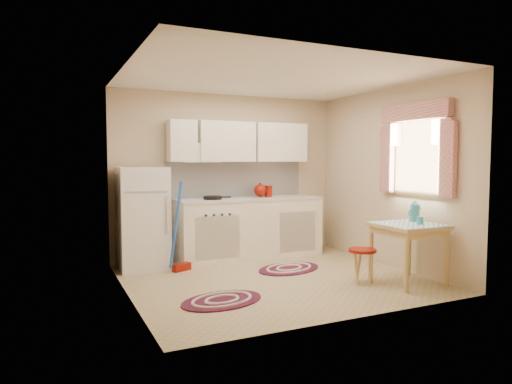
# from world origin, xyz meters

# --- Properties ---
(room_shell) EXTENTS (3.64, 3.60, 2.52)m
(room_shell) POSITION_xyz_m (0.16, 0.24, 1.60)
(room_shell) COLOR tan
(room_shell) RESTS_ON ground
(fridge) EXTENTS (0.65, 0.60, 1.40)m
(fridge) POSITION_xyz_m (-1.40, 1.25, 0.70)
(fridge) COLOR white
(fridge) RESTS_ON ground
(broom) EXTENTS (0.30, 0.22, 1.20)m
(broom) POSITION_xyz_m (-0.95, 0.90, 0.60)
(broom) COLOR blue
(broom) RESTS_ON ground
(base_cabinets) EXTENTS (2.25, 0.60, 0.88)m
(base_cabinets) POSITION_xyz_m (0.23, 1.30, 0.44)
(base_cabinets) COLOR white
(base_cabinets) RESTS_ON ground
(countertop) EXTENTS (2.27, 0.62, 0.04)m
(countertop) POSITION_xyz_m (0.23, 1.30, 0.90)
(countertop) COLOR beige
(countertop) RESTS_ON base_cabinets
(frying_pan) EXTENTS (0.31, 0.31, 0.05)m
(frying_pan) POSITION_xyz_m (-0.38, 1.25, 0.94)
(frying_pan) COLOR black
(frying_pan) RESTS_ON countertop
(red_kettle) EXTENTS (0.23, 0.21, 0.21)m
(red_kettle) POSITION_xyz_m (0.41, 1.30, 1.03)
(red_kettle) COLOR maroon
(red_kettle) RESTS_ON countertop
(red_canister) EXTENTS (0.12, 0.12, 0.16)m
(red_canister) POSITION_xyz_m (0.55, 1.30, 1.00)
(red_canister) COLOR maroon
(red_canister) RESTS_ON countertop
(table) EXTENTS (0.72, 0.72, 0.72)m
(table) POSITION_xyz_m (1.37, -0.86, 0.36)
(table) COLOR tan
(table) RESTS_ON ground
(stool) EXTENTS (0.41, 0.41, 0.42)m
(stool) POSITION_xyz_m (0.86, -0.63, 0.21)
(stool) COLOR maroon
(stool) RESTS_ON ground
(coffee_pot) EXTENTS (0.15, 0.13, 0.29)m
(coffee_pot) POSITION_xyz_m (1.58, -0.74, 0.86)
(coffee_pot) COLOR teal
(coffee_pot) RESTS_ON table
(mug) EXTENTS (0.10, 0.10, 0.10)m
(mug) POSITION_xyz_m (1.45, -0.96, 0.77)
(mug) COLOR teal
(mug) RESTS_ON table
(rug_center) EXTENTS (1.11, 0.90, 0.02)m
(rug_center) POSITION_xyz_m (0.41, 0.37, 0.01)
(rug_center) COLOR #660B0C
(rug_center) RESTS_ON ground
(rug_left) EXTENTS (1.04, 0.81, 0.02)m
(rug_left) POSITION_xyz_m (-0.93, -0.58, 0.01)
(rug_left) COLOR #660B0C
(rug_left) RESTS_ON ground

